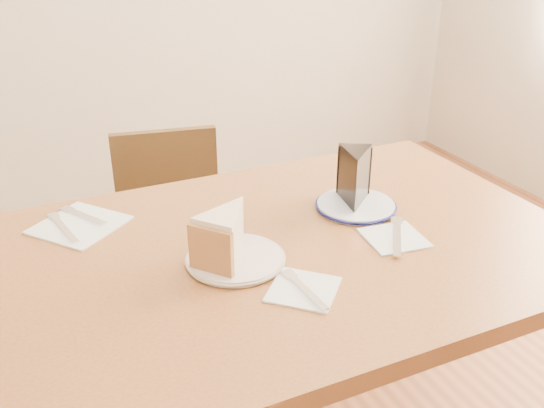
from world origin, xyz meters
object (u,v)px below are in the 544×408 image
Objects in this scene: plate_cream at (236,259)px; chair_far at (175,247)px; table at (289,282)px; carrot_cake at (228,235)px; plate_navy at (356,206)px; chocolate_cake at (355,180)px.

chair_far is at bearing 85.78° from plate_cream.
carrot_cake reaches higher than table.
carrot_cake reaches higher than chair_far.
plate_navy is at bearing 16.85° from plate_cream.
plate_navy is (0.34, 0.10, 0.00)m from plate_cream.
chair_far is at bearing 97.43° from table.
chocolate_cake is (-0.00, 0.00, 0.06)m from plate_navy.
plate_navy is 0.37m from carrot_cake.
plate_navy is 0.06m from chocolate_cake.
carrot_cake is (-0.06, -0.64, 0.38)m from chair_far.
plate_navy is 1.57× the size of chocolate_cake.
carrot_cake is at bearing 132.92° from plate_cream.
chair_far is at bearing -32.61° from chocolate_cake.
chair_far reaches higher than plate_navy.
carrot_cake is (-0.01, 0.01, 0.05)m from plate_cream.
chair_far is 0.73m from plate_cream.
plate_navy is at bearing 163.36° from chocolate_cake.
carrot_cake is (-0.14, -0.01, 0.16)m from table.
chair_far is 0.73m from chocolate_cake.
chocolate_cake is at bearing 128.27° from chair_far.
table is 0.25m from plate_navy.
chocolate_cake is (0.21, 0.08, 0.17)m from table.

